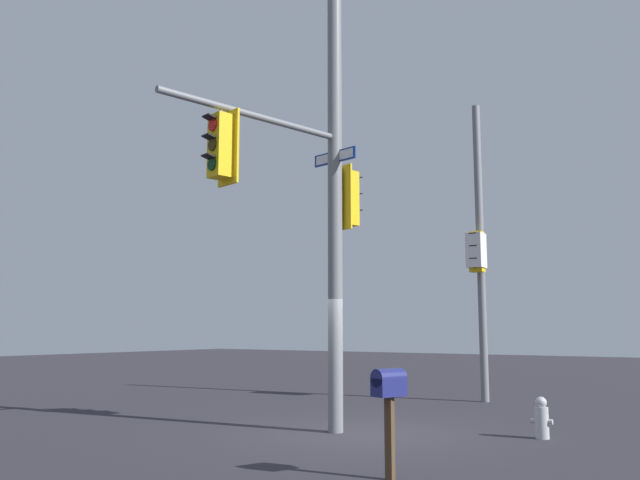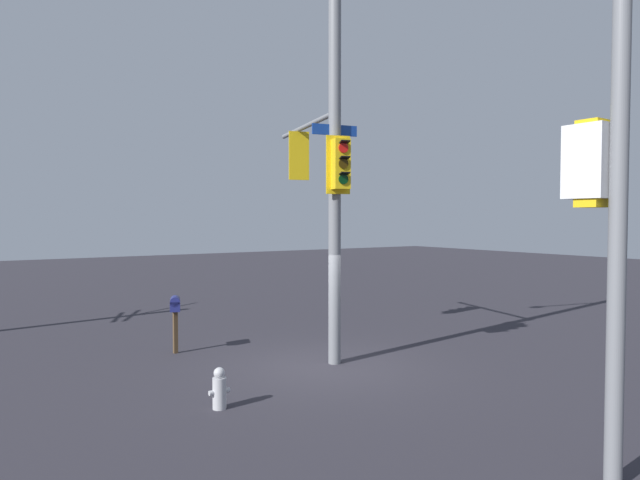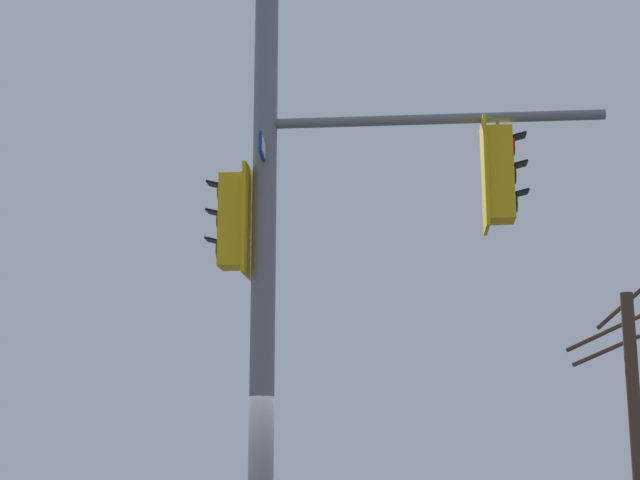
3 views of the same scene
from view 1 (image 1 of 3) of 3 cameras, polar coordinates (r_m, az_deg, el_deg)
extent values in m
plane|color=#2C2A32|center=(12.91, 3.04, -16.23)|extent=(80.00, 80.00, 0.00)
cylinder|color=slate|center=(13.19, 1.29, 5.66)|extent=(0.28, 0.28, 9.93)
cylinder|color=slate|center=(12.14, -5.53, 10.55)|extent=(1.00, 3.89, 0.12)
cube|color=yellow|center=(11.51, -8.56, 7.97)|extent=(0.42, 0.38, 1.10)
cube|color=yellow|center=(11.61, -7.86, 7.83)|extent=(0.55, 0.17, 1.30)
cylinder|color=red|center=(11.52, -9.21, 9.74)|extent=(0.22, 0.08, 0.22)
cube|color=black|center=(11.52, -9.52, 10.37)|extent=(0.24, 0.21, 0.06)
cylinder|color=#352504|center=(11.43, -9.25, 8.11)|extent=(0.22, 0.08, 0.22)
cube|color=black|center=(11.42, -9.56, 8.75)|extent=(0.24, 0.21, 0.06)
cylinder|color=black|center=(11.34, -9.29, 6.46)|extent=(0.22, 0.08, 0.22)
cube|color=black|center=(11.33, -9.59, 7.10)|extent=(0.24, 0.21, 0.06)
cylinder|color=slate|center=(11.70, -8.50, 10.92)|extent=(0.04, 0.04, 0.15)
cube|color=yellow|center=(13.35, 2.41, 3.55)|extent=(0.42, 0.38, 1.10)
cube|color=yellow|center=(13.23, 1.87, 3.65)|extent=(0.55, 0.18, 1.30)
cylinder|color=red|center=(13.53, 2.91, 4.87)|extent=(0.22, 0.08, 0.22)
cube|color=black|center=(13.61, 3.13, 5.32)|extent=(0.24, 0.21, 0.06)
cylinder|color=#352504|center=(13.46, 2.92, 3.46)|extent=(0.22, 0.08, 0.22)
cube|color=black|center=(13.53, 3.14, 3.91)|extent=(0.24, 0.21, 0.06)
cylinder|color=black|center=(13.40, 2.93, 2.03)|extent=(0.22, 0.08, 0.22)
cube|color=black|center=(13.47, 3.15, 2.50)|extent=(0.24, 0.21, 0.06)
cube|color=navy|center=(13.28, 1.29, 7.15)|extent=(1.09, 0.23, 0.24)
cube|color=white|center=(13.27, 1.23, 7.16)|extent=(0.98, 0.19, 0.18)
cylinder|color=slate|center=(18.82, 13.61, -0.80)|extent=(0.22, 0.22, 8.22)
cube|color=white|center=(18.46, 13.27, -0.89)|extent=(0.45, 0.55, 0.94)
cube|color=yellow|center=(18.50, 13.31, -1.00)|extent=(0.37, 0.31, 1.10)
cylinder|color=red|center=(18.39, 13.12, 0.10)|extent=(0.22, 0.04, 0.22)
cube|color=black|center=(18.34, 13.03, 0.50)|extent=(0.22, 0.17, 0.06)
cylinder|color=#352504|center=(18.35, 13.15, -0.95)|extent=(0.22, 0.04, 0.22)
cube|color=black|center=(18.29, 13.06, -0.55)|extent=(0.22, 0.17, 0.06)
cylinder|color=black|center=(18.31, 13.18, -2.00)|extent=(0.22, 0.04, 0.22)
cube|color=black|center=(18.25, 13.09, -1.61)|extent=(0.22, 0.17, 0.06)
cylinder|color=#B2B2B7|center=(12.83, 18.52, -14.67)|extent=(0.24, 0.24, 0.55)
sphere|color=#B2B2B7|center=(12.79, 18.45, -13.09)|extent=(0.20, 0.20, 0.20)
cylinder|color=#B2B2B7|center=(12.79, 19.14, -14.54)|extent=(0.10, 0.09, 0.09)
cylinder|color=#B2B2B7|center=(12.86, 17.90, -14.55)|extent=(0.10, 0.09, 0.09)
cube|color=#4C3823|center=(9.01, 6.01, -16.54)|extent=(0.10, 0.10, 1.05)
cube|color=navy|center=(8.93, 5.95, -12.45)|extent=(0.38, 0.50, 0.24)
cylinder|color=navy|center=(8.92, 5.94, -11.69)|extent=(0.38, 0.50, 0.24)
camera|label=2|loc=(21.32, 34.85, -2.55)|focal=31.49mm
camera|label=3|loc=(21.37, -23.04, -7.41)|focal=54.57mm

